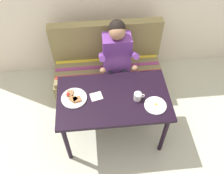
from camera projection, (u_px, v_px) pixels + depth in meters
The scene contains 8 objects.
ground_plane at pixel (113, 132), 3.16m from camera, with size 8.00×8.00×0.00m, color beige.
table at pixel (113, 102), 2.66m from camera, with size 1.20×0.70×0.73m.
couch at pixel (108, 71), 3.39m from camera, with size 1.44×0.56×1.00m.
person at pixel (117, 58), 2.97m from camera, with size 0.45×0.61×1.21m.
plate_breakfast at pixel (74, 98), 2.57m from camera, with size 0.27×0.27×0.05m.
plate_eggs at pixel (155, 105), 2.52m from camera, with size 0.23×0.23×0.04m.
coffee_mug at pixel (138, 96), 2.55m from camera, with size 0.12×0.08×0.09m.
napkin at pixel (96, 96), 2.60m from camera, with size 0.12×0.11×0.01m, color silver.
Camera 1 is at (-0.17, -1.57, 2.80)m, focal length 39.32 mm.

